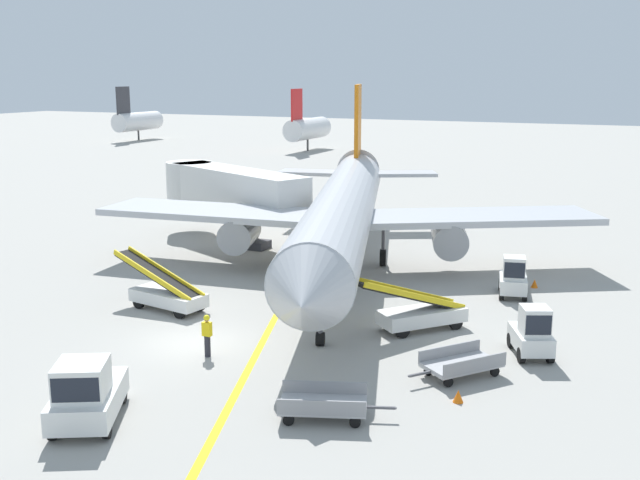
{
  "coord_description": "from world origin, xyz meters",
  "views": [
    {
      "loc": [
        16.87,
        -25.0,
        10.86
      ],
      "look_at": [
        1.3,
        9.81,
        2.5
      ],
      "focal_mm": 42.77,
      "sensor_mm": 36.0,
      "label": 1
    }
  ],
  "objects_px": {
    "safety_cone_nose_right": "(219,233)",
    "safety_cone_wingtip_right": "(535,283)",
    "ground_crew_marshaller": "(207,334)",
    "baggage_tug_near_wing": "(513,278)",
    "airliner": "(343,211)",
    "baggage_cart_loaded": "(323,404)",
    "pushback_tug": "(86,394)",
    "safety_cone_wingtip_left": "(335,260)",
    "baggage_tug_by_cargo_door": "(532,334)",
    "baggage_cart_empty_trailing": "(462,364)",
    "safety_cone_nose_left": "(458,396)",
    "jet_bridge": "(225,187)",
    "belt_loader_forward_hold": "(420,312)",
    "belt_loader_aft_hold": "(166,293)"
  },
  "relations": [
    {
      "from": "safety_cone_nose_right",
      "to": "safety_cone_wingtip_right",
      "type": "xyz_separation_m",
      "value": [
        21.66,
        -4.29,
        0.0
      ]
    },
    {
      "from": "ground_crew_marshaller",
      "to": "baggage_tug_near_wing",
      "type": "bearing_deg",
      "value": 54.46
    },
    {
      "from": "airliner",
      "to": "baggage_cart_loaded",
      "type": "xyz_separation_m",
      "value": [
        6.55,
        -17.53,
        -2.95
      ]
    },
    {
      "from": "baggage_cart_loaded",
      "to": "pushback_tug",
      "type": "bearing_deg",
      "value": -153.08
    },
    {
      "from": "safety_cone_nose_right",
      "to": "safety_cone_wingtip_left",
      "type": "height_order",
      "value": "same"
    },
    {
      "from": "airliner",
      "to": "pushback_tug",
      "type": "bearing_deg",
      "value": -90.33
    },
    {
      "from": "baggage_tug_by_cargo_door",
      "to": "ground_crew_marshaller",
      "type": "xyz_separation_m",
      "value": [
        -11.57,
        -5.19,
        -0.02
      ]
    },
    {
      "from": "airliner",
      "to": "baggage_cart_empty_trailing",
      "type": "relative_size",
      "value": 10.01
    },
    {
      "from": "safety_cone_nose_left",
      "to": "jet_bridge",
      "type": "bearing_deg",
      "value": 137.24
    },
    {
      "from": "jet_bridge",
      "to": "safety_cone_wingtip_right",
      "type": "distance_m",
      "value": 21.06
    },
    {
      "from": "baggage_tug_near_wing",
      "to": "baggage_tug_by_cargo_door",
      "type": "relative_size",
      "value": 0.96
    },
    {
      "from": "baggage_tug_by_cargo_door",
      "to": "airliner",
      "type": "bearing_deg",
      "value": 142.04
    },
    {
      "from": "safety_cone_wingtip_left",
      "to": "jet_bridge",
      "type": "bearing_deg",
      "value": 162.22
    },
    {
      "from": "baggage_tug_by_cargo_door",
      "to": "belt_loader_forward_hold",
      "type": "xyz_separation_m",
      "value": [
        -4.94,
        1.3,
        -0.15
      ]
    },
    {
      "from": "baggage_tug_by_cargo_door",
      "to": "baggage_cart_loaded",
      "type": "relative_size",
      "value": 0.71
    },
    {
      "from": "ground_crew_marshaller",
      "to": "belt_loader_aft_hold",
      "type": "bearing_deg",
      "value": 138.73
    },
    {
      "from": "pushback_tug",
      "to": "safety_cone_nose_left",
      "type": "distance_m",
      "value": 12.16
    },
    {
      "from": "belt_loader_aft_hold",
      "to": "belt_loader_forward_hold",
      "type": "bearing_deg",
      "value": 10.05
    },
    {
      "from": "safety_cone_wingtip_right",
      "to": "baggage_tug_near_wing",
      "type": "bearing_deg",
      "value": -109.51
    },
    {
      "from": "baggage_tug_near_wing",
      "to": "ground_crew_marshaller",
      "type": "relative_size",
      "value": 1.54
    },
    {
      "from": "safety_cone_nose_right",
      "to": "belt_loader_forward_hold",
      "type": "bearing_deg",
      "value": -35.84
    },
    {
      "from": "baggage_tug_by_cargo_door",
      "to": "belt_loader_forward_hold",
      "type": "bearing_deg",
      "value": 165.25
    },
    {
      "from": "safety_cone_wingtip_right",
      "to": "jet_bridge",
      "type": "bearing_deg",
      "value": 170.7
    },
    {
      "from": "pushback_tug",
      "to": "baggage_cart_loaded",
      "type": "xyz_separation_m",
      "value": [
        6.67,
        3.39,
        -0.53
      ]
    },
    {
      "from": "baggage_cart_empty_trailing",
      "to": "ground_crew_marshaller",
      "type": "distance_m",
      "value": 9.8
    },
    {
      "from": "baggage_cart_loaded",
      "to": "ground_crew_marshaller",
      "type": "distance_m",
      "value": 7.1
    },
    {
      "from": "baggage_cart_loaded",
      "to": "safety_cone_wingtip_left",
      "type": "distance_m",
      "value": 20.38
    },
    {
      "from": "baggage_tug_near_wing",
      "to": "safety_cone_nose_right",
      "type": "height_order",
      "value": "baggage_tug_near_wing"
    },
    {
      "from": "belt_loader_forward_hold",
      "to": "ground_crew_marshaller",
      "type": "height_order",
      "value": "belt_loader_forward_hold"
    },
    {
      "from": "ground_crew_marshaller",
      "to": "safety_cone_nose_right",
      "type": "bearing_deg",
      "value": 120.41
    },
    {
      "from": "belt_loader_aft_hold",
      "to": "safety_cone_wingtip_right",
      "type": "bearing_deg",
      "value": 35.55
    },
    {
      "from": "belt_loader_forward_hold",
      "to": "safety_cone_nose_left",
      "type": "relative_size",
      "value": 10.38
    },
    {
      "from": "airliner",
      "to": "baggage_tug_by_cargo_door",
      "type": "distance_m",
      "value": 15.14
    },
    {
      "from": "safety_cone_wingtip_right",
      "to": "airliner",
      "type": "bearing_deg",
      "value": -174.97
    },
    {
      "from": "baggage_cart_loaded",
      "to": "airliner",
      "type": "bearing_deg",
      "value": 110.5
    },
    {
      "from": "belt_loader_forward_hold",
      "to": "safety_cone_nose_left",
      "type": "xyz_separation_m",
      "value": [
        3.39,
        -6.68,
        -0.56
      ]
    },
    {
      "from": "pushback_tug",
      "to": "baggage_cart_loaded",
      "type": "bearing_deg",
      "value": 26.92
    },
    {
      "from": "baggage_tug_near_wing",
      "to": "baggage_tug_by_cargo_door",
      "type": "xyz_separation_m",
      "value": [
        2.15,
        -8.0,
        0.0
      ]
    },
    {
      "from": "baggage_tug_by_cargo_door",
      "to": "belt_loader_forward_hold",
      "type": "height_order",
      "value": "belt_loader_forward_hold"
    },
    {
      "from": "baggage_tug_by_cargo_door",
      "to": "belt_loader_forward_hold",
      "type": "relative_size",
      "value": 0.6
    },
    {
      "from": "jet_bridge",
      "to": "pushback_tug",
      "type": "bearing_deg",
      "value": -68.27
    },
    {
      "from": "jet_bridge",
      "to": "airliner",
      "type": "bearing_deg",
      "value": -22.82
    },
    {
      "from": "belt_loader_aft_hold",
      "to": "baggage_tug_near_wing",
      "type": "bearing_deg",
      "value": 31.21
    },
    {
      "from": "pushback_tug",
      "to": "safety_cone_wingtip_right",
      "type": "distance_m",
      "value": 24.23
    },
    {
      "from": "baggage_tug_near_wing",
      "to": "safety_cone_nose_right",
      "type": "distance_m",
      "value": 21.88
    },
    {
      "from": "baggage_cart_loaded",
      "to": "safety_cone_wingtip_right",
      "type": "bearing_deg",
      "value": 78.32
    },
    {
      "from": "safety_cone_nose_right",
      "to": "safety_cone_wingtip_right",
      "type": "bearing_deg",
      "value": -11.21
    },
    {
      "from": "safety_cone_nose_right",
      "to": "safety_cone_wingtip_right",
      "type": "relative_size",
      "value": 1.0
    },
    {
      "from": "jet_bridge",
      "to": "ground_crew_marshaller",
      "type": "xyz_separation_m",
      "value": [
        10.36,
        -18.66,
        -2.63
      ]
    },
    {
      "from": "safety_cone_nose_right",
      "to": "safety_cone_wingtip_right",
      "type": "distance_m",
      "value": 22.08
    }
  ]
}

